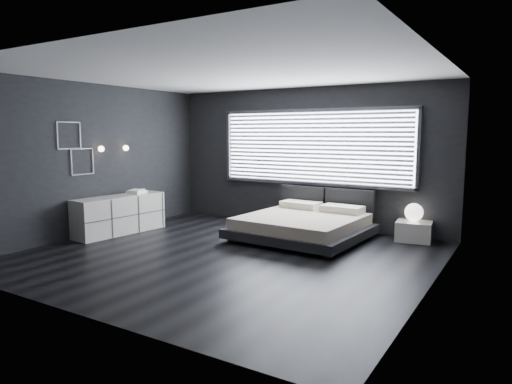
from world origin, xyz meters
The scene contains 12 objects.
room centered at (0.00, 0.00, 1.40)m, with size 6.04×6.00×2.80m.
window centered at (0.20, 2.70, 1.61)m, with size 4.14×0.09×1.52m.
headboard centered at (0.53, 2.64, 0.57)m, with size 1.96×0.16×0.52m.
sconce_near centered at (-2.88, 0.05, 1.60)m, with size 0.18×0.11×0.11m.
sconce_far centered at (-2.88, 0.65, 1.60)m, with size 0.18×0.11×0.11m.
wall_art_upper centered at (-2.98, -0.55, 1.85)m, with size 0.01×0.48×0.48m.
wall_art_lower centered at (-2.98, -0.30, 1.38)m, with size 0.01×0.48×0.48m.
bed centered at (0.53, 1.59, 0.26)m, with size 2.25×2.16×0.55m.
nightstand centered at (2.27, 2.48, 0.17)m, with size 0.60×0.50×0.35m, color silver.
orb_lamp centered at (2.24, 2.52, 0.51)m, with size 0.32×0.32×0.32m, color white.
dresser centered at (-2.65, 0.22, 0.36)m, with size 0.68×1.83×0.72m.
book_stack centered at (-2.65, 0.66, 0.75)m, with size 0.35×0.41×0.07m.
Camera 1 is at (4.00, -5.69, 1.90)m, focal length 32.00 mm.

